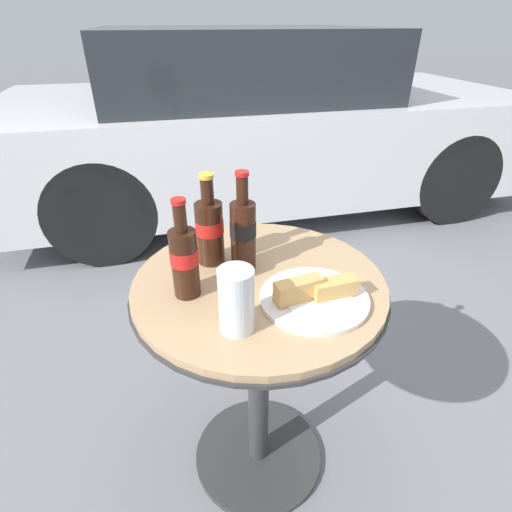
% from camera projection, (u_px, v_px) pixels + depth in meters
% --- Properties ---
extents(ground_plane, '(30.00, 30.00, 0.00)m').
position_uv_depth(ground_plane, '(258.00, 455.00, 1.37)').
color(ground_plane, slate).
extents(bistro_table, '(0.64, 0.64, 0.73)m').
position_uv_depth(bistro_table, '(259.00, 341.00, 1.10)').
color(bistro_table, '#333333').
rests_on(bistro_table, ground_plane).
extents(cola_bottle_left, '(0.06, 0.06, 0.24)m').
position_uv_depth(cola_bottle_left, '(184.00, 259.00, 0.90)').
color(cola_bottle_left, '#33190F').
rests_on(cola_bottle_left, bistro_table).
extents(cola_bottle_right, '(0.07, 0.07, 0.24)m').
position_uv_depth(cola_bottle_right, '(210.00, 229.00, 1.03)').
color(cola_bottle_right, '#33190F').
rests_on(cola_bottle_right, bistro_table).
extents(cola_bottle_center, '(0.07, 0.07, 0.26)m').
position_uv_depth(cola_bottle_center, '(243.00, 232.00, 1.00)').
color(cola_bottle_center, '#33190F').
rests_on(cola_bottle_center, bistro_table).
extents(drinking_glass, '(0.07, 0.07, 0.14)m').
position_uv_depth(drinking_glass, '(236.00, 303.00, 0.81)').
color(drinking_glass, black).
rests_on(drinking_glass, bistro_table).
extents(lunch_plate_near, '(0.25, 0.25, 0.06)m').
position_uv_depth(lunch_plate_near, '(314.00, 295.00, 0.92)').
color(lunch_plate_near, silver).
rests_on(lunch_plate_near, bistro_table).
extents(parked_car, '(3.82, 1.75, 1.24)m').
position_uv_depth(parked_car, '(258.00, 123.00, 3.08)').
color(parked_car, silver).
rests_on(parked_car, ground_plane).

